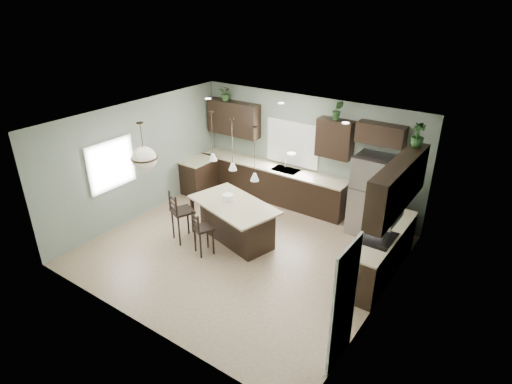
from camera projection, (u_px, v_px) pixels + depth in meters
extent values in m
plane|color=#9E8466|center=(242.00, 250.00, 9.17)|extent=(6.00, 6.00, 0.00)
cube|color=white|center=(344.00, 305.00, 6.05)|extent=(0.04, 0.82, 2.04)
cube|color=white|center=(293.00, 143.00, 10.73)|extent=(1.35, 0.02, 1.00)
cube|color=white|center=(111.00, 165.00, 9.45)|extent=(0.02, 1.10, 1.00)
cube|color=black|center=(199.00, 176.00, 11.63)|extent=(0.60, 0.90, 0.90)
cube|color=#B9AD8C|center=(199.00, 160.00, 11.42)|extent=(0.66, 0.96, 0.04)
cube|color=black|center=(271.00, 183.00, 11.23)|extent=(4.20, 0.60, 0.90)
cube|color=#B9AD8C|center=(271.00, 167.00, 11.01)|extent=(4.20, 0.66, 0.04)
cube|color=gray|center=(286.00, 170.00, 10.77)|extent=(0.70, 0.45, 0.01)
cylinder|color=silver|center=(285.00, 165.00, 10.69)|extent=(0.02, 0.02, 0.28)
cube|color=black|center=(233.00, 118.00, 11.35)|extent=(1.55, 0.34, 0.90)
cube|color=black|center=(335.00, 139.00, 9.83)|extent=(0.85, 0.34, 0.90)
cube|color=black|center=(381.00, 134.00, 9.16)|extent=(1.05, 0.34, 0.45)
cube|color=black|center=(381.00, 254.00, 8.24)|extent=(0.60, 2.35, 0.90)
cube|color=#B9AD8C|center=(383.00, 233.00, 8.04)|extent=(0.66, 2.35, 0.04)
cube|color=black|center=(378.00, 238.00, 7.83)|extent=(0.58, 0.75, 0.02)
cube|color=gray|center=(360.00, 255.00, 8.19)|extent=(0.01, 0.72, 0.60)
cube|color=black|center=(398.00, 185.00, 7.52)|extent=(0.34, 2.35, 0.90)
cube|color=gray|center=(387.00, 210.00, 7.52)|extent=(0.40, 0.75, 0.40)
cube|color=gray|center=(373.00, 196.00, 9.46)|extent=(0.90, 0.74, 1.85)
cube|color=black|center=(234.00, 222.00, 9.31)|extent=(2.17, 1.57, 0.92)
cylinder|color=white|center=(228.00, 198.00, 9.22)|extent=(0.24, 0.24, 0.14)
cube|color=black|center=(183.00, 216.00, 9.30)|extent=(0.58, 0.58, 1.18)
cube|color=black|center=(204.00, 233.00, 8.87)|extent=(0.49, 0.49, 0.99)
imported|color=#2F5324|center=(226.00, 93.00, 11.15)|extent=(0.39, 0.35, 0.40)
imported|color=#25491F|center=(338.00, 110.00, 9.51)|extent=(0.30, 0.28, 0.44)
imported|color=#2A5826|center=(418.00, 135.00, 7.91)|extent=(0.26, 0.26, 0.44)
plane|color=slate|center=(307.00, 152.00, 10.60)|extent=(6.00, 0.00, 6.00)
plane|color=slate|center=(133.00, 255.00, 6.53)|extent=(6.00, 0.00, 6.00)
plane|color=slate|center=(139.00, 160.00, 10.12)|extent=(0.00, 5.50, 5.50)
plane|color=slate|center=(387.00, 236.00, 7.02)|extent=(0.00, 5.50, 5.50)
plane|color=white|center=(239.00, 123.00, 7.96)|extent=(6.00, 6.00, 0.00)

